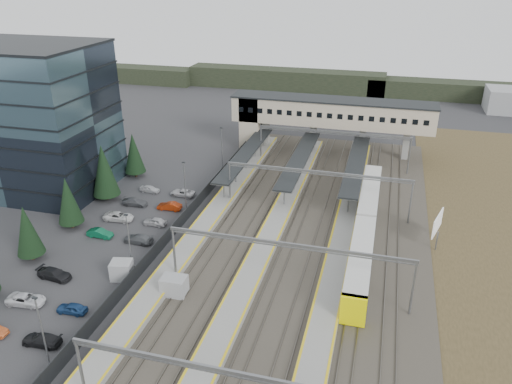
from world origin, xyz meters
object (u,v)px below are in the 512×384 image
(relay_cabin_near, at_px, (174,286))
(footbridge, at_px, (317,114))
(billboard, at_px, (437,224))
(relay_cabin_far, at_px, (122,270))
(office_building, at_px, (30,118))
(train, at_px, (365,228))

(relay_cabin_near, distance_m, footbridge, 54.43)
(footbridge, xyz_separation_m, billboard, (21.90, -32.60, -5.02))
(relay_cabin_near, relative_size, footbridge, 0.07)
(footbridge, distance_m, billboard, 39.59)
(relay_cabin_far, relative_size, billboard, 0.57)
(footbridge, bearing_deg, office_building, -145.53)
(relay_cabin_near, bearing_deg, billboard, 34.40)
(relay_cabin_far, relative_size, footbridge, 0.07)
(office_building, bearing_deg, relay_cabin_near, -33.51)
(train, bearing_deg, billboard, 11.84)
(billboard, bearing_deg, footbridge, 123.90)
(relay_cabin_far, xyz_separation_m, train, (28.41, 17.20, 0.83))
(train, xyz_separation_m, billboard, (9.61, 2.01, 0.91))
(relay_cabin_far, xyz_separation_m, billboard, (38.02, 19.22, 1.74))
(train, bearing_deg, relay_cabin_far, -148.80)
(relay_cabin_near, distance_m, train, 27.95)
(relay_cabin_far, height_order, billboard, billboard)
(office_building, height_order, relay_cabin_far, office_building)
(relay_cabin_near, bearing_deg, train, 42.14)
(relay_cabin_near, bearing_deg, office_building, 146.49)
(relay_cabin_far, bearing_deg, billboard, 26.82)
(relay_cabin_near, bearing_deg, footbridge, 81.03)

